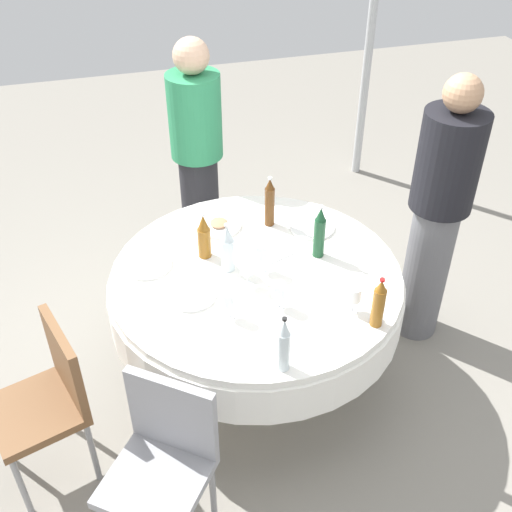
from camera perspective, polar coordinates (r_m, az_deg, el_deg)
The scene contains 23 objects.
ground_plane at distance 3.73m, azimuth 0.00°, elevation -10.41°, with size 10.00×10.00×0.00m, color gray.
dining_table at distance 3.31m, azimuth 0.00°, elevation -3.44°, with size 1.54×1.54×0.74m.
bottle_clear_south at distance 3.17m, azimuth -2.62°, elevation 0.67°, with size 0.07×0.07×0.28m.
bottle_clear_near at distance 2.64m, azimuth 2.55°, elevation -8.18°, with size 0.06×0.06×0.29m.
bottle_amber_east at distance 3.27m, azimuth -4.79°, elevation 1.77°, with size 0.07×0.07×0.27m.
bottle_brown_west at distance 3.50m, azimuth 1.26°, elevation 4.92°, with size 0.06×0.06×0.31m.
bottle_amber_north at distance 2.90m, azimuth 11.19°, elevation -4.30°, with size 0.06×0.06×0.27m.
bottle_dark_green_outer at distance 3.27m, azimuth 5.85°, elevation 2.13°, with size 0.06×0.06×0.31m.
wine_glass_west at distance 3.07m, azimuth -0.79°, elevation -1.19°, with size 0.07×0.07×0.15m.
wine_glass_north at distance 2.90m, azimuth -2.51°, elevation -4.16°, with size 0.06×0.06×0.15m.
wine_glass_outer at distance 2.95m, azimuth 2.10°, elevation -3.19°, with size 0.07×0.07×0.14m.
wine_glass_front at distance 3.16m, azimuth 0.50°, elevation 0.37°, with size 0.07×0.07×0.16m.
wine_glass_rear at distance 2.96m, azimuth 8.98°, elevation -3.56°, with size 0.07×0.07×0.15m.
plate_rear at distance 3.56m, azimuth -3.41°, elevation 2.86°, with size 0.25×0.25×0.04m.
plate_left at distance 3.08m, azimuth -5.90°, elevation -3.61°, with size 0.24×0.24×0.02m.
plate_far at distance 3.55m, azimuth 5.17°, elevation 2.64°, with size 0.25×0.25×0.02m.
plate_inner at distance 3.31m, azimuth -9.95°, elevation -0.77°, with size 0.26×0.26×0.02m.
spoon_near at distance 3.32m, azimuth 2.45°, elevation -0.17°, with size 0.18×0.02×0.01m, color silver.
person_south at distance 3.59m, azimuth 16.36°, elevation 3.89°, with size 0.34×0.34×1.66m.
person_near at distance 4.14m, azimuth -5.42°, elevation 9.39°, with size 0.34×0.34×1.59m.
chair_outer at distance 3.08m, azimuth -18.40°, elevation -11.92°, with size 0.50×0.50×0.87m.
chair_front at distance 2.75m, azimuth -8.46°, elevation -17.68°, with size 0.56×0.56×0.87m.
tent_pole_main at distance 5.24m, azimuth 10.38°, elevation 18.80°, with size 0.07×0.07×2.30m, color #B2B5B7.
Camera 1 is at (-2.42, 0.68, 2.75)m, focal length 43.59 mm.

